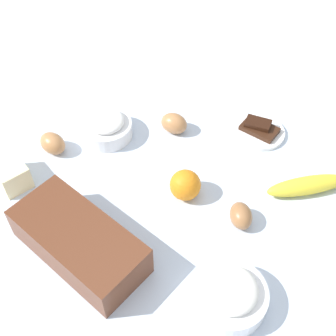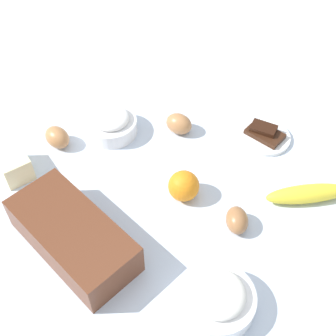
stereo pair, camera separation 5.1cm
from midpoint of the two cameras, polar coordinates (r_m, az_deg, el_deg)
name	(u,v)px [view 1 (the left image)]	position (r m, az deg, el deg)	size (l,w,h in m)	color
ground_plane	(168,182)	(1.05, -1.38, -1.84)	(2.40, 2.40, 0.02)	silver
loaf_pan	(79,241)	(0.92, -12.86, -9.10)	(0.30, 0.17, 0.08)	brown
flour_bowl	(229,294)	(0.86, 6.07, -15.76)	(0.14, 0.14, 0.07)	white
sugar_bowl	(106,126)	(1.14, -9.13, 5.21)	(0.13, 0.13, 0.06)	white
banana	(307,185)	(1.04, 15.95, -2.19)	(0.19, 0.04, 0.04)	yellow
orange_fruit	(185,185)	(0.99, 0.74, -2.22)	(0.07, 0.07, 0.07)	orange
butter_block	(10,173)	(1.08, -20.69, -0.66)	(0.09, 0.06, 0.06)	#F4EDB2
egg_near_butter	(174,123)	(1.13, -0.51, 5.67)	(0.05, 0.05, 0.07)	#B57A4A
egg_beside_bowl	(241,216)	(0.96, 7.77, -6.08)	(0.05, 0.05, 0.06)	#9D693F
egg_loose	(53,143)	(1.13, -15.72, 3.01)	(0.05, 0.05, 0.07)	#B87D4B
chocolate_plate	(259,130)	(1.16, 10.27, 4.71)	(0.13, 0.13, 0.03)	white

